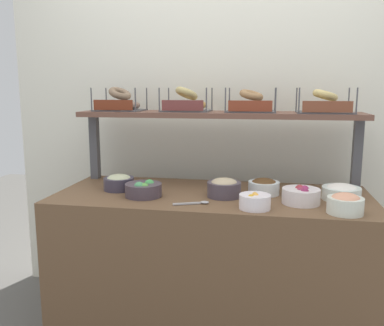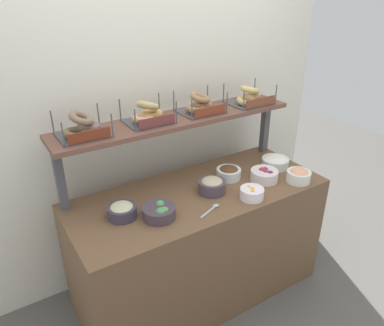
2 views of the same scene
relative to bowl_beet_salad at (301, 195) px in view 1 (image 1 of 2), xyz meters
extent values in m
cube|color=white|center=(-0.46, 0.66, 0.31)|extent=(2.90, 0.06, 2.40)
cube|color=brown|center=(-0.46, 0.11, -0.47)|extent=(1.70, 0.70, 0.85)
cube|color=#4C4C51|center=(-1.25, 0.38, 0.16)|extent=(0.05, 0.05, 0.40)
cube|color=#4C4C51|center=(0.33, 0.38, 0.16)|extent=(0.05, 0.05, 0.40)
cube|color=brown|center=(-0.46, 0.38, 0.37)|extent=(1.66, 0.32, 0.03)
cylinder|color=white|center=(0.00, 0.00, 0.00)|extent=(0.19, 0.19, 0.08)
sphere|color=#87274E|center=(0.01, -0.04, 0.02)|extent=(0.05, 0.05, 0.05)
sphere|color=#A13139|center=(-0.01, 0.02, 0.02)|extent=(0.05, 0.05, 0.05)
sphere|color=#94314C|center=(0.00, -0.01, 0.02)|extent=(0.04, 0.04, 0.04)
sphere|color=#9D2D5D|center=(0.02, 0.01, 0.02)|extent=(0.05, 0.05, 0.05)
cylinder|color=#473B45|center=(-0.81, -0.01, -0.01)|extent=(0.19, 0.19, 0.07)
sphere|color=#60A649|center=(-0.80, -0.05, 0.02)|extent=(0.05, 0.05, 0.05)
sphere|color=#49A653|center=(-0.79, 0.02, 0.02)|extent=(0.05, 0.05, 0.05)
sphere|color=#4F9A60|center=(-0.82, -0.05, 0.02)|extent=(0.06, 0.06, 0.06)
cylinder|color=#493F4A|center=(-0.39, 0.06, 0.00)|extent=(0.18, 0.18, 0.08)
ellipsoid|color=tan|center=(-0.39, 0.06, 0.03)|extent=(0.14, 0.14, 0.06)
cylinder|color=white|center=(0.21, 0.11, -0.01)|extent=(0.19, 0.19, 0.07)
ellipsoid|color=white|center=(0.21, 0.11, 0.02)|extent=(0.15, 0.15, 0.05)
cylinder|color=white|center=(-0.22, -0.13, -0.01)|extent=(0.15, 0.15, 0.07)
sphere|color=#EFA244|center=(-0.22, -0.10, 0.02)|extent=(0.03, 0.03, 0.03)
sphere|color=gold|center=(-0.24, -0.16, 0.02)|extent=(0.03, 0.03, 0.03)
sphere|color=#F4A637|center=(-0.22, -0.13, 0.02)|extent=(0.04, 0.04, 0.04)
sphere|color=#F48F3D|center=(-0.22, -0.13, 0.02)|extent=(0.03, 0.03, 0.03)
sphere|color=#F5AA41|center=(-0.22, -0.13, 0.02)|extent=(0.04, 0.04, 0.04)
cylinder|color=white|center=(-0.19, 0.16, -0.01)|extent=(0.17, 0.17, 0.07)
ellipsoid|color=#53361B|center=(-0.19, 0.16, 0.02)|extent=(0.13, 0.13, 0.05)
cylinder|color=#3C3647|center=(-0.99, 0.11, -0.01)|extent=(0.17, 0.17, 0.07)
ellipsoid|color=beige|center=(-0.99, 0.11, 0.02)|extent=(0.13, 0.13, 0.05)
cylinder|color=white|center=(0.19, -0.14, 0.00)|extent=(0.16, 0.16, 0.08)
ellipsoid|color=#EEA17C|center=(0.19, -0.14, 0.03)|extent=(0.13, 0.13, 0.05)
cube|color=#B7B7BC|center=(-0.55, -0.13, -0.04)|extent=(0.13, 0.06, 0.01)
ellipsoid|color=#B7B7BC|center=(-0.47, -0.09, -0.03)|extent=(0.04, 0.03, 0.01)
cube|color=#4C4C51|center=(-1.08, 0.39, 0.39)|extent=(0.28, 0.24, 0.01)
cylinder|color=#4C4C51|center=(-1.21, 0.27, 0.46)|extent=(0.01, 0.01, 0.14)
cylinder|color=#4C4C51|center=(-0.94, 0.27, 0.46)|extent=(0.01, 0.01, 0.14)
cylinder|color=#4C4C51|center=(-1.21, 0.50, 0.46)|extent=(0.01, 0.01, 0.14)
cylinder|color=#4C4C51|center=(-0.94, 0.50, 0.46)|extent=(0.01, 0.01, 0.14)
cube|color=maroon|center=(-1.08, 0.27, 0.43)|extent=(0.24, 0.01, 0.06)
torus|color=brown|center=(-1.13, 0.36, 0.42)|extent=(0.18, 0.17, 0.05)
torus|color=#806859|center=(-1.03, 0.43, 0.42)|extent=(0.18, 0.18, 0.05)
torus|color=#826951|center=(-1.08, 0.39, 0.49)|extent=(0.19, 0.19, 0.09)
cube|color=#4C4C51|center=(-0.66, 0.39, 0.39)|extent=(0.29, 0.24, 0.01)
cylinder|color=#4C4C51|center=(-0.80, 0.28, 0.46)|extent=(0.01, 0.01, 0.14)
cylinder|color=#4C4C51|center=(-0.52, 0.28, 0.46)|extent=(0.01, 0.01, 0.14)
cylinder|color=#4C4C51|center=(-0.80, 0.51, 0.46)|extent=(0.01, 0.01, 0.14)
cylinder|color=#4C4C51|center=(-0.52, 0.51, 0.46)|extent=(0.01, 0.01, 0.14)
cube|color=brown|center=(-0.66, 0.27, 0.43)|extent=(0.24, 0.01, 0.06)
torus|color=tan|center=(-0.71, 0.36, 0.43)|extent=(0.20, 0.20, 0.06)
torus|color=tan|center=(-0.62, 0.43, 0.42)|extent=(0.19, 0.19, 0.05)
torus|color=tan|center=(-0.66, 0.39, 0.50)|extent=(0.20, 0.20, 0.09)
cube|color=#4C4C51|center=(-0.27, 0.39, 0.39)|extent=(0.29, 0.24, 0.01)
cylinder|color=#4C4C51|center=(-0.41, 0.27, 0.46)|extent=(0.01, 0.01, 0.14)
cylinder|color=#4C4C51|center=(-0.14, 0.27, 0.46)|extent=(0.01, 0.01, 0.14)
cylinder|color=#4C4C51|center=(-0.41, 0.50, 0.46)|extent=(0.01, 0.01, 0.14)
cylinder|color=#4C4C51|center=(-0.14, 0.50, 0.46)|extent=(0.01, 0.01, 0.14)
cube|color=brown|center=(-0.27, 0.27, 0.43)|extent=(0.24, 0.01, 0.06)
torus|color=#926E48|center=(-0.32, 0.36, 0.42)|extent=(0.19, 0.18, 0.06)
torus|color=#A26B4E|center=(-0.23, 0.42, 0.42)|extent=(0.19, 0.19, 0.05)
torus|color=#9A724A|center=(-0.27, 0.39, 0.49)|extent=(0.19, 0.19, 0.08)
cube|color=#4C4C51|center=(0.13, 0.36, 0.39)|extent=(0.30, 0.24, 0.01)
cylinder|color=#4C4C51|center=(-0.01, 0.25, 0.46)|extent=(0.01, 0.01, 0.14)
cylinder|color=#4C4C51|center=(0.28, 0.25, 0.46)|extent=(0.01, 0.01, 0.14)
cylinder|color=#4C4C51|center=(-0.01, 0.48, 0.46)|extent=(0.01, 0.01, 0.14)
cylinder|color=#4C4C51|center=(0.28, 0.48, 0.46)|extent=(0.01, 0.01, 0.14)
cube|color=brown|center=(0.13, 0.24, 0.43)|extent=(0.26, 0.01, 0.06)
torus|color=tan|center=(0.08, 0.33, 0.42)|extent=(0.15, 0.15, 0.05)
torus|color=#DEB07A|center=(0.18, 0.40, 0.43)|extent=(0.20, 0.20, 0.06)
torus|color=#D5BB70|center=(0.13, 0.36, 0.49)|extent=(0.17, 0.16, 0.08)
camera|label=1|loc=(-0.17, -2.06, 0.52)|focal=38.67mm
camera|label=2|loc=(-1.60, -1.63, 1.20)|focal=34.78mm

